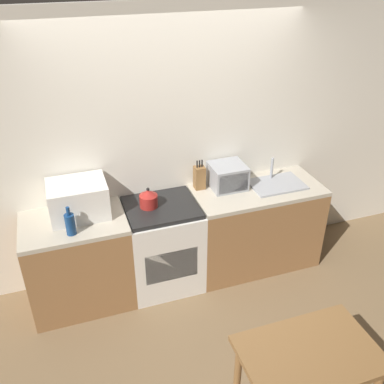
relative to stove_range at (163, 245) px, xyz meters
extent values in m
plane|color=brown|center=(0.19, -0.69, -0.45)|extent=(16.00, 16.00, 0.00)
cube|color=silver|center=(0.19, 0.34, 0.85)|extent=(10.00, 0.06, 2.60)
cube|color=olive|center=(-0.79, 0.00, -0.02)|extent=(0.91, 0.62, 0.86)
cube|color=#B7AD99|center=(-0.79, 0.00, 0.43)|extent=(0.91, 0.62, 0.04)
cube|color=olive|center=(0.98, 0.00, -0.02)|extent=(1.28, 0.62, 0.86)
cube|color=#B7AD99|center=(0.98, 0.00, 0.43)|extent=(1.28, 0.62, 0.04)
cube|color=silver|center=(0.00, 0.00, -0.02)|extent=(0.68, 0.62, 0.86)
cube|color=black|center=(0.00, 0.00, 0.43)|extent=(0.66, 0.57, 0.04)
cube|color=black|center=(0.00, -0.30, -0.02)|extent=(0.49, 0.02, 0.32)
cylinder|color=maroon|center=(-0.11, 0.03, 0.51)|extent=(0.17, 0.17, 0.12)
cone|color=maroon|center=(-0.11, 0.03, 0.60)|extent=(0.16, 0.16, 0.05)
sphere|color=black|center=(-0.11, 0.03, 0.63)|extent=(0.03, 0.03, 0.03)
cube|color=silver|center=(-0.72, 0.10, 0.61)|extent=(0.50, 0.39, 0.31)
cube|color=black|center=(-0.72, -0.09, 0.61)|extent=(0.44, 0.01, 0.25)
cylinder|color=navy|center=(-0.82, -0.18, 0.55)|extent=(0.08, 0.08, 0.19)
cylinder|color=navy|center=(-0.82, -0.18, 0.67)|extent=(0.03, 0.03, 0.07)
cube|color=brown|center=(0.44, 0.20, 0.57)|extent=(0.10, 0.10, 0.23)
cylinder|color=black|center=(0.42, 0.20, 0.72)|extent=(0.01, 0.01, 0.07)
cylinder|color=black|center=(0.44, 0.20, 0.72)|extent=(0.01, 0.01, 0.07)
cylinder|color=black|center=(0.47, 0.20, 0.72)|extent=(0.01, 0.01, 0.07)
cube|color=#999BA0|center=(0.71, 0.14, 0.57)|extent=(0.33, 0.31, 0.24)
cube|color=black|center=(0.71, -0.02, 0.57)|extent=(0.29, 0.01, 0.19)
cube|color=#999BA0|center=(1.19, 0.00, 0.46)|extent=(0.52, 0.36, 0.02)
cylinder|color=#999BA0|center=(1.19, 0.13, 0.58)|extent=(0.03, 0.03, 0.22)
cube|color=brown|center=(0.48, -1.76, 0.30)|extent=(0.87, 0.57, 0.04)
cylinder|color=brown|center=(0.11, -1.53, -0.09)|extent=(0.05, 0.05, 0.72)
cylinder|color=brown|center=(0.86, -1.53, -0.09)|extent=(0.05, 0.05, 0.72)
camera|label=1|loc=(-0.80, -3.23, 2.54)|focal=40.00mm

